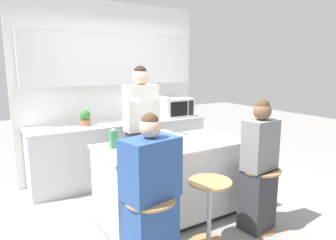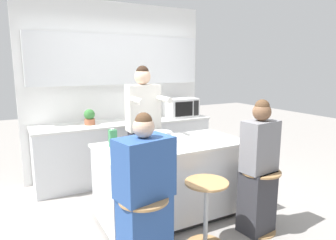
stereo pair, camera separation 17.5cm
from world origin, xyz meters
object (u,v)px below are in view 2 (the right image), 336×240
person_seated_near (258,173)px  microwave (181,108)px  banana_bunch (136,154)px  person_cooking (144,133)px  potted_plant (90,117)px  person_wrapped_blanket (145,199)px  fruit_bowl (157,146)px  kitchen_island (171,180)px  juice_carton (113,138)px  bar_stool_rightmost (259,195)px  cooking_pot (161,137)px  bar_stool_center (206,209)px  bar_stool_leftmost (144,229)px  coffee_cup_near (126,147)px

person_seated_near → microwave: bearing=75.0°
banana_bunch → person_cooking: bearing=62.4°
banana_bunch → potted_plant: size_ratio=0.57×
person_wrapped_blanket → potted_plant: size_ratio=6.02×
person_seated_near → microwave: person_seated_near is taller
fruit_bowl → banana_bunch: (-0.27, -0.10, -0.01)m
kitchen_island → juice_carton: 0.84m
bar_stool_rightmost → person_wrapped_blanket: bearing=179.9°
cooking_pot → juice_carton: size_ratio=1.57×
person_cooking → fruit_bowl: bearing=-101.8°
bar_stool_center → person_wrapped_blanket: 0.69m
bar_stool_rightmost → person_seated_near: size_ratio=0.47×
person_wrapped_blanket → person_seated_near: 1.28m
person_wrapped_blanket → kitchen_island: bearing=36.0°
person_seated_near → cooking_pot: bearing=127.3°
bar_stool_center → banana_bunch: 0.85m
cooking_pot → microwave: size_ratio=0.61×
bar_stool_leftmost → microwave: 2.77m
bar_stool_rightmost → person_wrapped_blanket: person_wrapped_blanket is taller
cooking_pot → banana_bunch: (-0.44, -0.32, -0.05)m
bar_stool_rightmost → person_cooking: bearing=117.2°
bar_stool_leftmost → bar_stool_rightmost: same height
person_seated_near → potted_plant: size_ratio=6.17×
coffee_cup_near → potted_plant: (0.00, 1.50, 0.08)m
fruit_bowl → potted_plant: bearing=100.6°
kitchen_island → person_wrapped_blanket: (-0.64, -0.70, 0.20)m
bar_stool_rightmost → banana_bunch: (-1.19, 0.46, 0.51)m
person_cooking → coffee_cup_near: (-0.51, -0.73, 0.06)m
banana_bunch → microwave: microwave is taller
fruit_bowl → person_seated_near: bearing=-31.7°
person_seated_near → juice_carton: (-1.27, 0.85, 0.33)m
cooking_pot → juice_carton: 0.55m
coffee_cup_near → person_wrapped_blanket: bearing=-97.6°
bar_stool_leftmost → potted_plant: size_ratio=2.93×
coffee_cup_near → fruit_bowl: bearing=-18.7°
bar_stool_center → coffee_cup_near: size_ratio=6.31×
person_seated_near → fruit_bowl: (-0.89, 0.55, 0.27)m
cooking_pot → fruit_bowl: bearing=-126.9°
microwave → potted_plant: 1.52m
bar_stool_center → juice_carton: 1.20m
person_seated_near → microwave: size_ratio=2.71×
person_wrapped_blanket → fruit_bowl: person_wrapped_blanket is taller
bar_stool_rightmost → fruit_bowl: fruit_bowl is taller
juice_carton → bar_stool_rightmost: bearing=-33.4°
bar_stool_rightmost → juice_carton: juice_carton is taller
bar_stool_center → bar_stool_rightmost: (0.67, -0.02, 0.00)m
coffee_cup_near → microwave: (1.52, 1.46, 0.12)m
microwave → juice_carton: bearing=-141.8°
bar_stool_center → person_seated_near: bearing=-1.9°
juice_carton → person_wrapped_blanket: bearing=-91.0°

